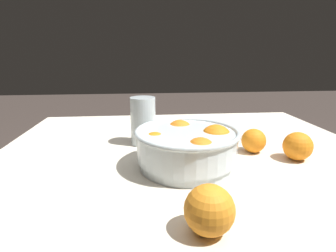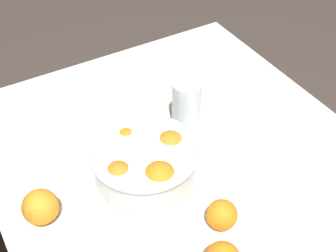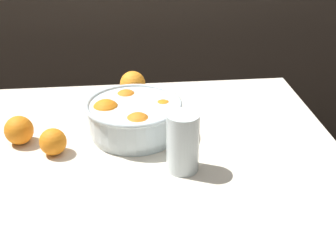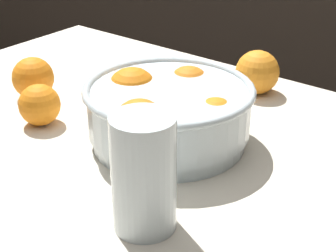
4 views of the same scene
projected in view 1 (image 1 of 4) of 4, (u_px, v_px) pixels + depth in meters
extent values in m
cube|color=beige|center=(186.00, 155.00, 0.77)|extent=(1.09, 0.92, 0.03)
cylinder|color=#936B47|center=(269.00, 189.00, 1.30)|extent=(0.05, 0.05, 0.69)
cylinder|color=#936B47|center=(67.00, 199.00, 1.21)|extent=(0.05, 0.05, 0.69)
cylinder|color=silver|center=(186.00, 162.00, 0.66)|extent=(0.23, 0.23, 0.02)
cylinder|color=silver|center=(187.00, 145.00, 0.64)|extent=(0.24, 0.24, 0.07)
torus|color=silver|center=(187.00, 132.00, 0.64)|extent=(0.26, 0.26, 0.01)
sphere|color=orange|center=(155.00, 146.00, 0.63)|extent=(0.07, 0.07, 0.07)
sphere|color=orange|center=(200.00, 154.00, 0.57)|extent=(0.08, 0.08, 0.08)
sphere|color=orange|center=(216.00, 141.00, 0.65)|extent=(0.08, 0.08, 0.08)
sphere|color=orange|center=(180.00, 134.00, 0.71)|extent=(0.08, 0.08, 0.08)
cylinder|color=#F4A314|center=(143.00, 125.00, 0.81)|extent=(0.07, 0.07, 0.12)
cylinder|color=silver|center=(143.00, 121.00, 0.80)|extent=(0.08, 0.08, 0.15)
sphere|color=orange|center=(298.00, 146.00, 0.69)|extent=(0.08, 0.08, 0.08)
sphere|color=orange|center=(254.00, 141.00, 0.74)|extent=(0.07, 0.07, 0.07)
sphere|color=orange|center=(209.00, 210.00, 0.40)|extent=(0.08, 0.08, 0.08)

